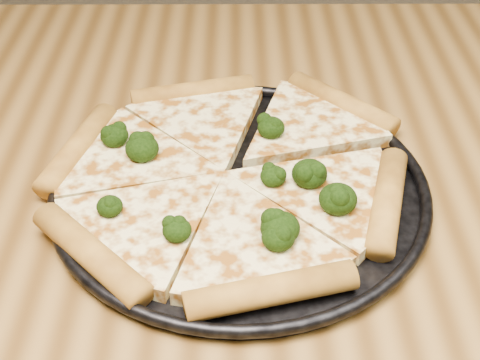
{
  "coord_description": "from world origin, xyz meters",
  "views": [
    {
      "loc": [
        0.02,
        -0.41,
        1.13
      ],
      "look_at": [
        0.02,
        0.04,
        0.77
      ],
      "focal_mm": 50.07,
      "sensor_mm": 36.0,
      "label": 1
    }
  ],
  "objects": [
    {
      "name": "broccoli_florets",
      "position": [
        0.02,
        0.03,
        0.78
      ],
      "size": [
        0.23,
        0.18,
        0.02
      ],
      "color": "black",
      "rests_on": "pizza"
    },
    {
      "name": "pizza",
      "position": [
        0.01,
        0.06,
        0.77
      ],
      "size": [
        0.34,
        0.34,
        0.02
      ],
      "rotation": [
        0.0,
        0.0,
        0.25
      ],
      "color": "#FFEE9C",
      "rests_on": "pizza_pan"
    },
    {
      "name": "dining_table",
      "position": [
        0.0,
        0.0,
        0.66
      ],
      "size": [
        1.2,
        0.9,
        0.75
      ],
      "color": "brown",
      "rests_on": "ground"
    },
    {
      "name": "pizza_pan",
      "position": [
        0.02,
        0.04,
        0.76
      ],
      "size": [
        0.33,
        0.33,
        0.02
      ],
      "color": "black",
      "rests_on": "dining_table"
    }
  ]
}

